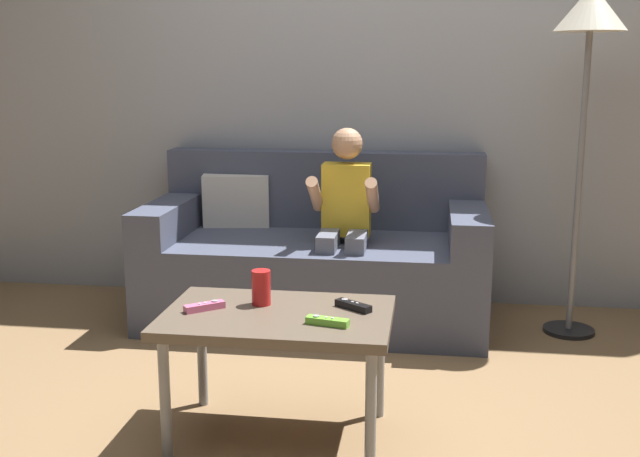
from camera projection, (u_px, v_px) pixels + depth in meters
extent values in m
plane|color=olive|center=(306.00, 438.00, 2.66)|extent=(9.12, 9.12, 0.00)
cube|color=#999EA8|center=(357.00, 67.00, 4.03)|extent=(4.56, 0.05, 2.50)
cube|color=#474C60|center=(315.00, 280.00, 3.84)|extent=(1.66, 0.80, 0.42)
cube|color=#474C60|center=(324.00, 189.00, 4.06)|extent=(1.66, 0.16, 0.40)
cube|color=#474C60|center=(170.00, 218.00, 3.88)|extent=(0.18, 0.80, 0.17)
cube|color=#474C60|center=(468.00, 226.00, 3.67)|extent=(0.18, 0.80, 0.17)
cube|color=silver|center=(237.00, 200.00, 4.06)|extent=(0.36, 0.18, 0.28)
cylinder|color=slate|center=(325.00, 300.00, 3.51)|extent=(0.08, 0.08, 0.42)
cylinder|color=slate|center=(354.00, 301.00, 3.49)|extent=(0.08, 0.08, 0.42)
cube|color=slate|center=(329.00, 241.00, 3.60)|extent=(0.09, 0.28, 0.09)
cube|color=slate|center=(357.00, 241.00, 3.58)|extent=(0.09, 0.28, 0.09)
cube|color=gold|center=(347.00, 199.00, 3.69)|extent=(0.23, 0.13, 0.35)
cylinder|color=tan|center=(315.00, 194.00, 3.57)|extent=(0.06, 0.25, 0.20)
cylinder|color=tan|center=(373.00, 196.00, 3.54)|extent=(0.06, 0.25, 0.20)
sphere|color=tan|center=(347.00, 144.00, 3.63)|extent=(0.15, 0.15, 0.15)
cube|color=brown|center=(278.00, 317.00, 2.58)|extent=(0.77, 0.51, 0.04)
cylinder|color=gray|center=(165.00, 399.00, 2.48)|extent=(0.04, 0.04, 0.41)
cylinder|color=gray|center=(371.00, 412.00, 2.39)|extent=(0.04, 0.04, 0.41)
cylinder|color=gray|center=(202.00, 353.00, 2.88)|extent=(0.04, 0.04, 0.41)
cylinder|color=gray|center=(380.00, 362.00, 2.78)|extent=(0.04, 0.04, 0.41)
cube|color=pink|center=(204.00, 307.00, 2.60)|extent=(0.13, 0.12, 0.02)
cylinder|color=#99999E|center=(215.00, 301.00, 2.62)|extent=(0.02, 0.02, 0.00)
cylinder|color=silver|center=(205.00, 303.00, 2.60)|extent=(0.01, 0.01, 0.00)
cylinder|color=silver|center=(199.00, 304.00, 2.59)|extent=(0.01, 0.01, 0.00)
cube|color=black|center=(353.00, 306.00, 2.61)|extent=(0.13, 0.11, 0.02)
cylinder|color=#99999E|center=(345.00, 300.00, 2.63)|extent=(0.02, 0.02, 0.00)
cylinder|color=silver|center=(352.00, 302.00, 2.61)|extent=(0.01, 0.01, 0.00)
cylinder|color=silver|center=(357.00, 303.00, 2.59)|extent=(0.01, 0.01, 0.00)
cube|color=#72C638|center=(327.00, 322.00, 2.45)|extent=(0.14, 0.07, 0.02)
cylinder|color=#99999E|center=(316.00, 316.00, 2.46)|extent=(0.02, 0.02, 0.00)
cylinder|color=silver|center=(326.00, 317.00, 2.45)|extent=(0.01, 0.01, 0.00)
cylinder|color=silver|center=(333.00, 318.00, 2.44)|extent=(0.01, 0.01, 0.00)
cylinder|color=red|center=(261.00, 288.00, 2.65)|extent=(0.07, 0.07, 0.12)
cylinder|color=black|center=(568.00, 330.00, 3.70)|extent=(0.24, 0.24, 0.02)
cylinder|color=slate|center=(579.00, 186.00, 3.55)|extent=(0.03, 0.03, 1.39)
cone|color=beige|center=(591.00, 8.00, 3.39)|extent=(0.32, 0.32, 0.20)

